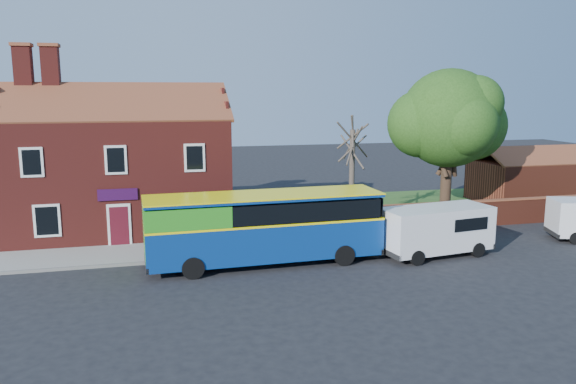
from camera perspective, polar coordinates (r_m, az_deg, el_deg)
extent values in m
plane|color=black|center=(24.36, -0.56, -9.14)|extent=(120.00, 120.00, 0.00)
cube|color=gray|center=(29.28, -16.80, -6.12)|extent=(18.00, 3.50, 0.12)
cube|color=slate|center=(27.60, -16.96, -7.10)|extent=(18.00, 0.15, 0.14)
cube|color=#426B28|center=(40.63, 13.16, -1.49)|extent=(26.00, 12.00, 0.04)
cube|color=maroon|center=(34.24, -16.64, 1.69)|extent=(12.00, 8.00, 6.50)
cube|color=brown|center=(31.91, -17.18, 8.74)|extent=(12.30, 4.08, 2.16)
cube|color=brown|center=(35.90, -16.85, 8.87)|extent=(12.30, 4.08, 2.16)
cube|color=maroon|center=(34.50, -25.32, 11.46)|extent=(0.90, 0.90, 2.20)
cube|color=maroon|center=(34.26, -22.98, 11.64)|extent=(0.90, 0.90, 2.20)
cube|color=black|center=(30.08, -17.09, 3.13)|extent=(1.10, 0.06, 1.50)
cube|color=#4C0F19|center=(30.66, -16.75, -3.37)|extent=(0.95, 0.04, 2.10)
cube|color=silver|center=(30.67, -16.76, -3.28)|extent=(1.20, 0.06, 2.30)
cube|color=#2F0C35|center=(30.31, -16.92, -0.25)|extent=(2.00, 0.06, 0.60)
cube|color=maroon|center=(35.37, 17.61, -2.22)|extent=(22.00, 0.30, 1.50)
cube|color=brown|center=(35.21, 17.68, -0.95)|extent=(22.00, 0.38, 0.10)
cube|color=maroon|center=(45.16, 23.47, 1.00)|extent=(8.00, 5.00, 3.00)
cube|color=brown|center=(43.93, 24.64, 3.38)|extent=(8.20, 2.56, 1.24)
cube|color=brown|center=(45.90, 22.71, 3.77)|extent=(8.20, 2.56, 1.24)
cube|color=navy|center=(26.53, -2.39, -4.68)|extent=(11.08, 3.10, 1.75)
cube|color=#FFEA0D|center=(26.32, -2.41, -2.84)|extent=(11.10, 3.12, 0.10)
cube|color=black|center=(26.21, -2.42, -1.73)|extent=(10.64, 3.11, 0.87)
cube|color=green|center=(25.63, -10.33, -2.16)|extent=(3.83, 2.91, 0.93)
cube|color=navy|center=(26.09, -2.43, -0.46)|extent=(11.08, 3.10, 0.14)
cube|color=#FFEA0D|center=(26.08, -2.43, -0.28)|extent=(11.12, 3.14, 0.06)
cylinder|color=black|center=(24.96, -9.63, -7.62)|extent=(1.00, 0.31, 0.99)
cylinder|color=black|center=(27.42, -10.23, -6.00)|extent=(1.00, 0.31, 0.99)
cylinder|color=black|center=(26.57, 5.72, -6.41)|extent=(1.00, 0.31, 0.99)
cylinder|color=black|center=(28.90, 3.84, -5.01)|extent=(1.00, 0.31, 0.99)
cube|color=white|center=(28.74, 14.78, -3.58)|extent=(5.81, 2.99, 2.11)
cube|color=black|center=(30.21, 18.61, -2.47)|extent=(0.35, 1.88, 0.83)
cube|color=black|center=(30.66, 18.81, -4.76)|extent=(0.42, 2.21, 0.27)
cylinder|color=black|center=(27.17, 12.99, -6.54)|extent=(0.76, 0.32, 0.73)
cylinder|color=black|center=(28.83, 10.59, -5.47)|extent=(0.76, 0.32, 0.73)
cylinder|color=black|center=(29.30, 18.72, -5.59)|extent=(0.76, 0.32, 0.73)
cylinder|color=black|center=(30.85, 16.17, -4.67)|extent=(0.76, 0.32, 0.73)
cylinder|color=black|center=(33.72, 27.17, -4.20)|extent=(0.71, 0.41, 0.67)
cylinder|color=black|center=(35.44, 25.96, -3.45)|extent=(0.71, 0.41, 0.67)
cylinder|color=black|center=(37.20, 15.72, 0.38)|extent=(0.68, 0.68, 3.93)
sphere|color=#37641F|center=(36.73, 16.06, 7.22)|extent=(6.15, 6.15, 6.15)
sphere|color=#37641F|center=(37.97, 18.12, 6.42)|extent=(4.44, 4.44, 4.44)
sphere|color=#37641F|center=(36.43, 13.40, 6.78)|extent=(4.27, 4.27, 4.27)
cylinder|color=#4C4238|center=(34.49, 6.50, 1.52)|extent=(0.33, 0.33, 5.79)
cylinder|color=#4C4238|center=(34.24, 6.57, 4.94)|extent=(0.34, 2.83, 2.28)
cylinder|color=#4C4238|center=(34.26, 6.56, 4.60)|extent=(1.48, 2.09, 2.08)
cylinder|color=#4C4238|center=(34.22, 6.58, 5.29)|extent=(2.37, 1.09, 2.31)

